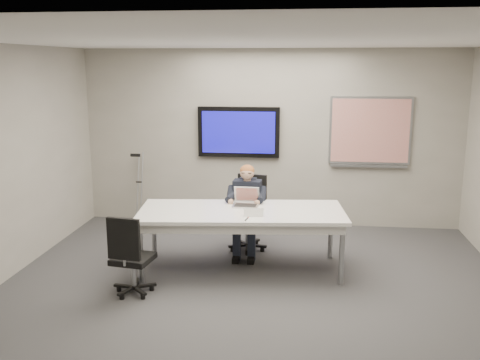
# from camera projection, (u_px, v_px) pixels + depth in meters

# --- Properties ---
(floor) EXTENTS (6.00, 6.00, 0.02)m
(floor) POSITION_uv_depth(u_px,v_px,m) (251.00, 301.00, 5.89)
(floor) COLOR #3B3B3D
(floor) RESTS_ON ground
(ceiling) EXTENTS (6.00, 6.00, 0.02)m
(ceiling) POSITION_uv_depth(u_px,v_px,m) (252.00, 39.00, 5.29)
(ceiling) COLOR white
(ceiling) RESTS_ON wall_back
(wall_back) EXTENTS (6.00, 0.02, 2.80)m
(wall_back) POSITION_uv_depth(u_px,v_px,m) (270.00, 138.00, 8.50)
(wall_back) COLOR gray
(wall_back) RESTS_ON ground
(wall_front) EXTENTS (6.00, 0.02, 2.80)m
(wall_front) POSITION_uv_depth(u_px,v_px,m) (193.00, 301.00, 2.68)
(wall_front) COLOR gray
(wall_front) RESTS_ON ground
(conference_table) EXTENTS (2.63, 1.31, 0.78)m
(conference_table) POSITION_uv_depth(u_px,v_px,m) (242.00, 217.00, 6.66)
(conference_table) COLOR white
(conference_table) RESTS_ON ground
(tv_display) EXTENTS (1.30, 0.09, 0.80)m
(tv_display) POSITION_uv_depth(u_px,v_px,m) (239.00, 132.00, 8.49)
(tv_display) COLOR black
(tv_display) RESTS_ON wall_back
(whiteboard) EXTENTS (1.25, 0.08, 1.10)m
(whiteboard) POSITION_uv_depth(u_px,v_px,m) (370.00, 132.00, 8.26)
(whiteboard) COLOR #93969C
(whiteboard) RESTS_ON wall_back
(office_chair_far) EXTENTS (0.58, 0.58, 1.04)m
(office_chair_far) POSITION_uv_depth(u_px,v_px,m) (248.00, 227.00, 7.50)
(office_chair_far) COLOR black
(office_chair_far) RESTS_ON ground
(office_chair_near) EXTENTS (0.51, 0.51, 0.94)m
(office_chair_near) POSITION_uv_depth(u_px,v_px,m) (132.00, 270.00, 6.01)
(office_chair_near) COLOR black
(office_chair_near) RESTS_ON ground
(seated_person) EXTENTS (0.39, 0.67, 1.23)m
(seated_person) POSITION_uv_depth(u_px,v_px,m) (246.00, 220.00, 7.23)
(seated_person) COLOR #1D2331
(seated_person) RESTS_ON office_chair_far
(crutch) EXTENTS (0.34, 0.70, 1.26)m
(crutch) POSITION_uv_depth(u_px,v_px,m) (140.00, 187.00, 8.69)
(crutch) COLOR #9B9DA2
(crutch) RESTS_ON ground
(laptop) EXTENTS (0.33, 0.31, 0.23)m
(laptop) POSITION_uv_depth(u_px,v_px,m) (246.00, 201.00, 6.86)
(laptop) COLOR silver
(laptop) RESTS_ON conference_table
(name_tent) EXTENTS (0.24, 0.09, 0.09)m
(name_tent) POSITION_uv_depth(u_px,v_px,m) (254.00, 212.00, 6.38)
(name_tent) COLOR white
(name_tent) RESTS_ON conference_table
(pen) EXTENTS (0.03, 0.14, 0.01)m
(pen) POSITION_uv_depth(u_px,v_px,m) (247.00, 219.00, 6.25)
(pen) COLOR black
(pen) RESTS_ON conference_table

